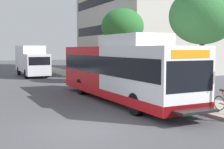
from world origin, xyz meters
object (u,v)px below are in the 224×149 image
at_px(street_tree_mid_block, 123,27).
at_px(box_truck_background, 32,60).
at_px(street_tree_near_stop, 203,16).
at_px(transit_bus, 121,71).

distance_m(street_tree_mid_block, box_truck_background, 11.97).
xyz_separation_m(street_tree_near_stop, street_tree_mid_block, (0.03, 9.33, 0.03)).
xyz_separation_m(transit_bus, box_truck_background, (-1.28, 17.63, 0.04)).
bearing_deg(street_tree_near_stop, box_truck_background, 105.48).
height_order(transit_bus, box_truck_background, transit_bus).
bearing_deg(street_tree_mid_block, box_truck_background, 118.05).
distance_m(street_tree_near_stop, street_tree_mid_block, 9.33).
distance_m(transit_bus, street_tree_mid_block, 9.04).
bearing_deg(box_truck_background, street_tree_near_stop, -74.52).
distance_m(street_tree_near_stop, box_truck_background, 20.51).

